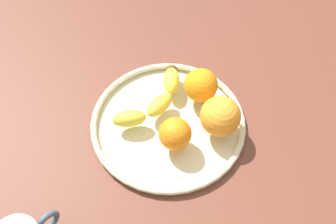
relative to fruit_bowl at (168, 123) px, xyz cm
name	(u,v)px	position (x,y,z in cm)	size (l,w,h in cm)	color
ground_plane	(168,131)	(0.00, 0.00, -2.92)	(169.68, 169.68, 4.00)	brown
fruit_bowl	(168,123)	(0.00, 0.00, 0.00)	(30.52, 30.52, 1.80)	beige
banana	(155,99)	(1.21, 4.62, 2.52)	(19.64, 7.53, 3.26)	yellow
orange_front_left	(175,134)	(-2.75, -4.24, 3.94)	(6.12, 6.12, 6.12)	orange
orange_back_right	(220,116)	(5.39, -8.23, 4.73)	(7.69, 7.69, 7.69)	orange
orange_center	(201,85)	(8.93, -0.64, 4.26)	(6.76, 6.76, 6.76)	orange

